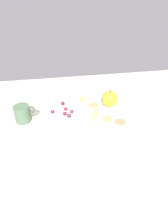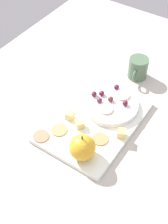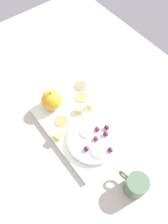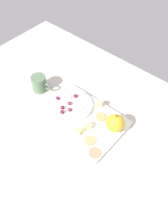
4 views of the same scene
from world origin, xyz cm
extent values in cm
cube|color=#BCB4A8|center=(0.00, 0.00, 2.35)|extent=(149.24, 101.61, 4.69)
cube|color=white|center=(1.14, -3.98, 5.56)|extent=(36.60, 25.94, 1.74)
cylinder|color=white|center=(8.96, -5.42, 7.41)|extent=(18.79, 18.79, 1.97)
sphere|color=gold|center=(-12.89, -8.63, 10.42)|extent=(7.98, 7.98, 7.98)
cylinder|color=brown|center=(-12.89, -8.63, 15.01)|extent=(0.50, 0.50, 1.20)
cube|color=#F1CE73|center=(-2.84, 3.08, 7.70)|extent=(2.96, 2.96, 2.55)
cube|color=#F3CF71|center=(0.45, -14.67, 7.70)|extent=(3.32, 3.32, 2.55)
cube|color=#E3CC78|center=(-4.10, -1.70, 7.70)|extent=(3.60, 3.60, 2.55)
cylinder|color=tan|center=(-9.03, 2.88, 6.63)|extent=(5.18, 5.18, 0.40)
cylinder|color=tan|center=(-4.81, -9.90, 6.63)|extent=(5.18, 5.18, 0.40)
cylinder|color=tan|center=(-14.18, 6.11, 6.63)|extent=(5.18, 5.18, 0.40)
ellipsoid|color=maroon|center=(7.15, -2.11, 9.29)|extent=(1.98, 1.79, 1.78)
ellipsoid|color=maroon|center=(10.49, -0.93, 9.28)|extent=(1.98, 1.79, 1.76)
ellipsoid|color=#5E1943|center=(16.07, -3.60, 9.21)|extent=(1.98, 1.79, 1.63)
ellipsoid|color=maroon|center=(9.77, -4.88, 9.25)|extent=(1.98, 1.79, 1.72)
ellipsoid|color=maroon|center=(8.71, 1.05, 9.30)|extent=(1.98, 1.79, 1.81)
ellipsoid|color=maroon|center=(10.76, -9.95, 9.31)|extent=(1.98, 1.79, 1.83)
cylinder|color=beige|center=(5.40, -5.65, 8.70)|extent=(4.95, 4.95, 0.60)
cylinder|color=beige|center=(14.02, -7.12, 8.70)|extent=(4.95, 4.95, 0.60)
cylinder|color=#506D4F|center=(30.12, -4.90, 8.75)|extent=(7.21, 7.21, 8.13)
torus|color=#506D4F|center=(25.40, -5.80, 8.75)|extent=(4.08, 1.53, 4.00)
camera|label=1|loc=(14.04, 75.33, 62.51)|focal=32.15mm
camera|label=2|loc=(-57.91, -39.26, 85.08)|focal=50.87mm
camera|label=3|loc=(33.66, -28.64, 83.14)|focal=36.41mm
camera|label=4|loc=(-42.71, 45.65, 92.03)|focal=39.07mm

